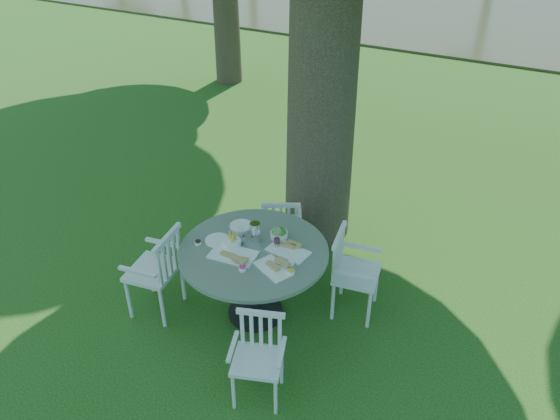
{
  "coord_description": "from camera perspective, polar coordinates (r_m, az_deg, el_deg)",
  "views": [
    {
      "loc": [
        2.22,
        -4.05,
        3.95
      ],
      "look_at": [
        0.0,
        0.2,
        0.85
      ],
      "focal_mm": 35.0,
      "sensor_mm": 36.0,
      "label": 1
    }
  ],
  "objects": [
    {
      "name": "chair_sw",
      "position": [
        5.52,
        -12.35,
        -5.83
      ],
      "size": [
        0.52,
        0.55,
        0.96
      ],
      "rotation": [
        0.0,
        0.0,
        -1.43
      ],
      "color": "silver",
      "rests_on": "ground"
    },
    {
      "name": "table",
      "position": [
        5.29,
        -2.74,
        -5.48
      ],
      "size": [
        1.43,
        1.43,
        0.82
      ],
      "color": "black",
      "rests_on": "ground"
    },
    {
      "name": "tableware",
      "position": [
        5.22,
        -2.62,
        -3.5
      ],
      "size": [
        1.07,
        0.74,
        0.2
      ],
      "color": "white",
      "rests_on": "table"
    },
    {
      "name": "chair_se",
      "position": [
        4.73,
        -2.2,
        -14.33
      ],
      "size": [
        0.51,
        0.5,
        0.81
      ],
      "rotation": [
        0.0,
        0.0,
        0.33
      ],
      "color": "silver",
      "rests_on": "ground"
    },
    {
      "name": "ground",
      "position": [
        6.08,
        -0.88,
        -7.66
      ],
      "size": [
        140.0,
        140.0,
        0.0
      ],
      "primitive_type": "plane",
      "color": "#12390B",
      "rests_on": "ground"
    },
    {
      "name": "chair_ne",
      "position": [
        5.48,
        7.13,
        -5.9
      ],
      "size": [
        0.5,
        0.53,
        0.92
      ],
      "rotation": [
        0.0,
        0.0,
        -4.55
      ],
      "color": "silver",
      "rests_on": "ground"
    },
    {
      "name": "chair_nw",
      "position": [
        6.12,
        0.12,
        -1.57
      ],
      "size": [
        0.55,
        0.54,
        0.83
      ],
      "rotation": [
        0.0,
        0.0,
        -2.67
      ],
      "color": "silver",
      "rests_on": "ground"
    }
  ]
}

